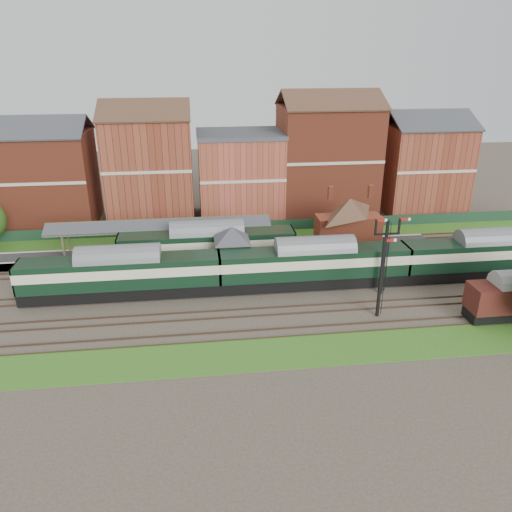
{
  "coord_description": "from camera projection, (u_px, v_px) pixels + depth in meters",
  "views": [
    {
      "loc": [
        -6.65,
        -46.97,
        23.7
      ],
      "look_at": [
        -0.53,
        2.0,
        3.0
      ],
      "focal_mm": 35.0,
      "sensor_mm": 36.0,
      "label": 1
    }
  ],
  "objects": [
    {
      "name": "semaphore_siding",
      "position": [
        381.0,
        276.0,
        46.04
      ],
      "size": [
        1.23,
        0.25,
        8.0
      ],
      "color": "black",
      "rests_on": "ground"
    },
    {
      "name": "goods_van_a",
      "position": [
        502.0,
        299.0,
        46.26
      ],
      "size": [
        6.26,
        2.71,
        3.8
      ],
      "color": "black",
      "rests_on": "ground"
    },
    {
      "name": "grass_back",
      "position": [
        247.0,
        236.0,
        67.54
      ],
      "size": [
        90.0,
        4.5,
        0.06
      ],
      "primitive_type": "cube",
      "color": "#2D6619",
      "rests_on": "ground"
    },
    {
      "name": "station_building",
      "position": [
        349.0,
        220.0,
        61.67
      ],
      "size": [
        8.1,
        8.1,
        5.9
      ],
      "color": "#983F26",
      "rests_on": "platform"
    },
    {
      "name": "platform_railcar",
      "position": [
        208.0,
        246.0,
        57.18
      ],
      "size": [
        20.07,
        3.16,
        4.62
      ],
      "color": "black",
      "rests_on": "ground"
    },
    {
      "name": "dmu_train",
      "position": [
        314.0,
        263.0,
        52.49
      ],
      "size": [
        59.88,
        3.14,
        4.6
      ],
      "color": "black",
      "rests_on": "ground"
    },
    {
      "name": "ground",
      "position": [
        263.0,
        289.0,
        52.91
      ],
      "size": [
        160.0,
        160.0,
        0.0
      ],
      "primitive_type": "plane",
      "color": "#473D33",
      "rests_on": "ground"
    },
    {
      "name": "brick_hut",
      "position": [
        303.0,
        264.0,
        55.99
      ],
      "size": [
        3.2,
        2.64,
        2.94
      ],
      "color": "maroon",
      "rests_on": "ground"
    },
    {
      "name": "semaphore_bracket",
      "position": [
        385.0,
        252.0,
        50.2
      ],
      "size": [
        3.6,
        0.25,
        8.18
      ],
      "color": "black",
      "rests_on": "ground"
    },
    {
      "name": "platform",
      "position": [
        212.0,
        252.0,
        61.06
      ],
      "size": [
        55.0,
        3.4,
        1.0
      ],
      "primitive_type": "cube",
      "color": "#2D2D2D",
      "rests_on": "ground"
    },
    {
      "name": "grass_front",
      "position": [
        283.0,
        352.0,
        41.92
      ],
      "size": [
        90.0,
        5.0,
        0.06
      ],
      "primitive_type": "cube",
      "color": "#2D6619",
      "rests_on": "ground"
    },
    {
      "name": "town_backdrop",
      "position": [
        239.0,
        171.0,
        73.05
      ],
      "size": [
        69.0,
        10.0,
        16.0
      ],
      "color": "#983F26",
      "rests_on": "ground"
    },
    {
      "name": "signal_box",
      "position": [
        232.0,
        251.0,
        54.3
      ],
      "size": [
        5.4,
        5.4,
        6.0
      ],
      "color": "#617050",
      "rests_on": "ground"
    },
    {
      "name": "fence",
      "position": [
        246.0,
        227.0,
        69.09
      ],
      "size": [
        90.0,
        0.12,
        1.5
      ],
      "primitive_type": "cube",
      "color": "#193823",
      "rests_on": "ground"
    },
    {
      "name": "canopy",
      "position": [
        160.0,
        223.0,
        58.8
      ],
      "size": [
        26.0,
        3.89,
        4.08
      ],
      "color": "#4A4C30",
      "rests_on": "platform"
    }
  ]
}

